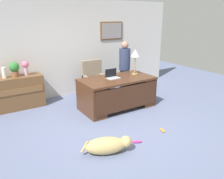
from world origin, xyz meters
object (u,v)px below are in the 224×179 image
credenza (14,93)px  laptop (112,76)px  dog_lying (108,145)px  person_standing (125,68)px  desk (118,92)px  armchair (94,82)px  potted_plant (14,69)px  vase_with_flowers (25,66)px  desk_lamp (135,55)px  dog_toy_bone (137,142)px  dog_toy_plush (162,130)px  vase_empty (4,73)px

credenza → laptop: laptop is taller
dog_lying → laptop: 2.19m
credenza → person_standing: 3.06m
desk → armchair: (-0.15, 0.95, 0.06)m
person_standing → laptop: (-0.87, -0.70, 0.03)m
desk → person_standing: size_ratio=1.17×
potted_plant → vase_with_flowers: bearing=0.0°
desk_lamp → dog_toy_bone: bearing=-126.0°
potted_plant → dog_toy_plush: bearing=-52.7°
dog_lying → potted_plant: bearing=106.0°
dog_toy_plush → armchair: bearing=95.1°
person_standing → dog_lying: person_standing is taller
potted_plant → dog_toy_bone: bearing=-63.5°
armchair → potted_plant: bearing=168.6°
armchair → dog_toy_bone: bearing=-101.0°
armchair → desk_lamp: desk_lamp is taller
desk → credenza: bearing=148.6°
vase_with_flowers → person_standing: bearing=-11.7°
person_standing → vase_empty: person_standing is taller
laptop → desk_lamp: bearing=-0.7°
person_standing → vase_with_flowers: (-2.64, 0.55, 0.25)m
desk → credenza: size_ratio=1.30×
dog_lying → dog_toy_bone: 0.64m
credenza → person_standing: (2.99, -0.55, 0.39)m
desk_lamp → dog_toy_plush: size_ratio=3.89×
dog_toy_bone → credenza: bearing=117.8°
desk_lamp → vase_with_flowers: desk_lamp is taller
desk → laptop: 0.44m
credenza → vase_empty: (-0.16, 0.00, 0.54)m
vase_empty → dog_toy_bone: 3.56m
desk → person_standing: 1.18m
desk → credenza: 2.59m
armchair → dog_toy_bone: (-0.50, -2.57, -0.46)m
laptop → potted_plant: potted_plant is taller
dog_toy_bone → vase_with_flowers: bearing=112.3°
credenza → potted_plant: (0.08, 0.00, 0.61)m
desk → dog_lying: size_ratio=2.20×
person_standing → dog_toy_plush: (-0.70, -2.34, -0.78)m
dog_lying → potted_plant: 3.20m
credenza → desk_lamp: bearing=-24.1°
dog_lying → dog_toy_plush: size_ratio=4.99×
dog_lying → desk_lamp: size_ratio=1.28×
dog_toy_plush → desk: bearing=92.7°
dog_lying → laptop: (1.18, 1.71, 0.68)m
desk → potted_plant: size_ratio=5.10×
potted_plant → person_standing: bearing=-10.7°
credenza → dog_toy_bone: (1.56, -2.97, -0.39)m
vase_empty → potted_plant: (0.24, 0.00, 0.07)m
credenza → dog_toy_plush: bearing=-51.7°
dog_lying → dog_toy_bone: bearing=-0.6°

